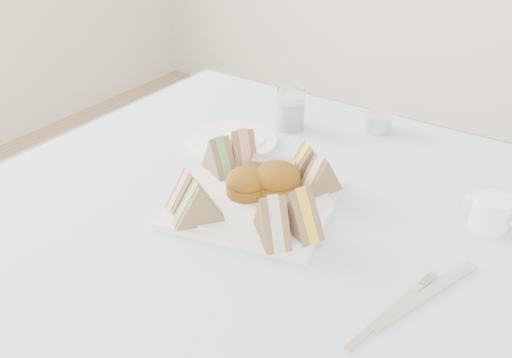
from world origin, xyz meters
The scene contains 19 objects.
tablecloth centered at (0.00, 0.00, 0.74)m, with size 1.02×1.02×0.01m, color white.
serving_plate centered at (-0.02, 0.03, 0.75)m, with size 0.25×0.25×0.01m, color white.
sandwich_fl_a centered at (-0.10, -0.06, 0.79)m, with size 0.08×0.04×0.07m, color #9D805A, non-canonical shape.
sandwich_fl_b centered at (-0.06, -0.08, 0.79)m, with size 0.08×0.04×0.07m, color #9D805A, non-canonical shape.
sandwich_fr_a centered at (0.08, -0.01, 0.80)m, with size 0.09×0.04×0.08m, color #9D805A, non-canonical shape.
sandwich_fr_b centered at (0.06, -0.05, 0.80)m, with size 0.08×0.04×0.07m, color #9D805A, non-canonical shape.
sandwich_bl_a centered at (-0.13, 0.06, 0.79)m, with size 0.08×0.04×0.07m, color #9D805A, non-canonical shape.
sandwich_bl_b centered at (-0.10, 0.10, 0.80)m, with size 0.09×0.04×0.08m, color #9D805A, non-canonical shape.
sandwich_br_a centered at (0.06, 0.11, 0.79)m, with size 0.08×0.04×0.07m, color #9D805A, non-canonical shape.
sandwich_br_b centered at (0.02, 0.13, 0.79)m, with size 0.08×0.04×0.07m, color #9D805A, non-canonical shape.
scone_left centered at (-0.04, 0.03, 0.78)m, with size 0.07×0.07×0.05m, color brown.
scone_right centered at (0.00, 0.06, 0.79)m, with size 0.08×0.08×0.05m, color brown.
pastry_slice centered at (-0.03, 0.10, 0.78)m, with size 0.08×0.03×0.04m, color tan.
side_plate centered at (-0.19, 0.19, 0.75)m, with size 0.18×0.18×0.01m, color white.
water_glass centered at (-0.13, 0.32, 0.79)m, with size 0.06×0.06×0.09m, color white.
tea_strainer centered at (0.03, 0.41, 0.76)m, with size 0.06×0.06×0.04m, color silver.
knife centered at (0.30, -0.03, 0.75)m, with size 0.02×0.21×0.00m, color silver.
fork centered at (0.27, -0.10, 0.75)m, with size 0.01×0.17×0.00m, color silver.
creamer_jug centered at (0.32, 0.18, 0.77)m, with size 0.06×0.06×0.05m, color white.
Camera 1 is at (0.43, -0.65, 1.27)m, focal length 40.00 mm.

